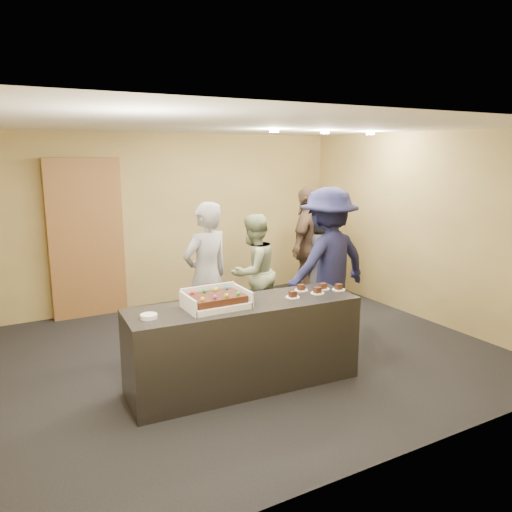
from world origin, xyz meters
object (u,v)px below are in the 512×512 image
serving_counter (244,345)px  storage_cabinet (86,239)px  sheet_cake (216,298)px  plate_stack (149,316)px  person_server_grey (207,276)px  person_sage_man (253,272)px  person_brown_extra (308,246)px  person_navy_man (328,263)px  person_dark_suit (323,257)px  cake_box (215,303)px

serving_counter → storage_cabinet: storage_cabinet is taller
sheet_cake → plate_stack: 0.69m
person_server_grey → sheet_cake: bearing=55.9°
serving_counter → person_sage_man: 1.81m
sheet_cake → person_brown_extra: (2.54, 2.07, -0.05)m
serving_counter → storage_cabinet: (-0.94, 3.19, 0.72)m
serving_counter → sheet_cake: (-0.31, -0.00, 0.55)m
person_server_grey → person_navy_man: person_navy_man is taller
sheet_cake → person_dark_suit: person_dark_suit is taller
sheet_cake → plate_stack: size_ratio=3.33×
serving_counter → person_brown_extra: person_brown_extra is taller
plate_stack → person_dark_suit: (3.37, 1.83, -0.12)m
serving_counter → person_brown_extra: 3.08m
serving_counter → sheet_cake: sheet_cake is taller
cake_box → plate_stack: 0.68m
plate_stack → person_dark_suit: person_dark_suit is taller
person_sage_man → sheet_cake: bearing=31.5°
plate_stack → person_navy_man: bearing=16.1°
cake_box → person_dark_suit: bearing=34.1°
sheet_cake → person_sage_man: size_ratio=0.33×
cake_box → person_navy_man: person_navy_man is taller
storage_cabinet → person_sage_man: size_ratio=1.46×
storage_cabinet → plate_stack: 3.19m
cake_box → person_brown_extra: person_brown_extra is taller
person_server_grey → person_navy_man: 1.59m
storage_cabinet → cake_box: size_ratio=3.79×
person_brown_extra → person_dark_suit: bearing=86.8°
person_sage_man → person_brown_extra: bearing=-175.4°
person_sage_man → person_brown_extra: size_ratio=0.84×
person_navy_man → person_brown_extra: size_ratio=1.04×
person_server_grey → person_sage_man: 0.89m
person_sage_man → person_dark_suit: 1.48m
person_server_grey → person_sage_man: person_server_grey is taller
storage_cabinet → sheet_cake: (0.63, -3.19, -0.17)m
cake_box → serving_counter: bearing=-4.2°
sheet_cake → person_navy_man: person_navy_man is taller
sheet_cake → person_dark_suit: 3.26m
person_sage_man → person_navy_man: person_navy_man is taller
serving_counter → person_dark_suit: person_dark_suit is taller
person_brown_extra → plate_stack: bearing=-2.4°
serving_counter → cake_box: bearing=179.4°
person_sage_man → person_dark_suit: bearing=174.0°
person_navy_man → person_sage_man: bearing=-52.3°
storage_cabinet → cake_box: (0.63, -3.16, -0.22)m
sheet_cake → person_server_grey: size_ratio=0.29×
person_navy_man → person_brown_extra: person_navy_man is taller
cake_box → storage_cabinet: bearing=101.3°
person_server_grey → person_brown_extra: bearing=-172.5°
serving_counter → person_brown_extra: size_ratio=1.27×
person_server_grey → person_sage_man: (0.83, 0.31, -0.12)m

